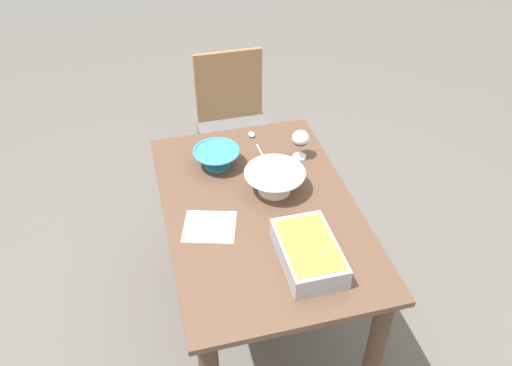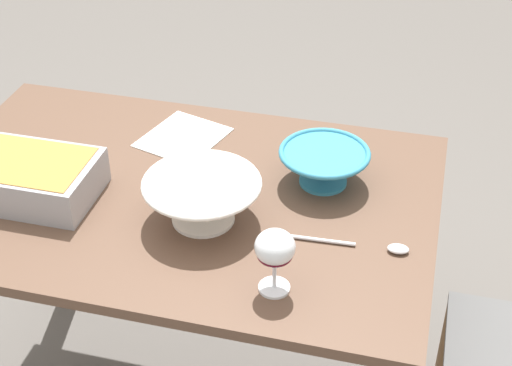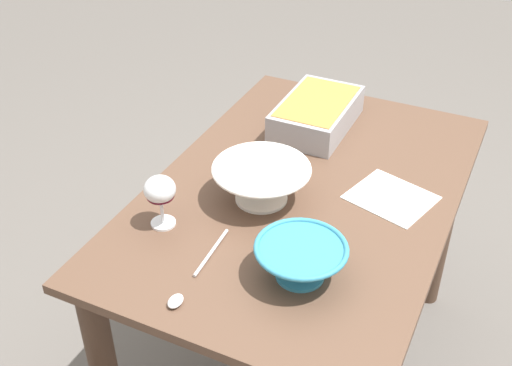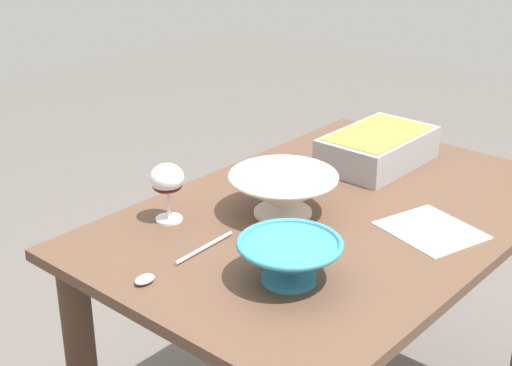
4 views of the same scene
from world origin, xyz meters
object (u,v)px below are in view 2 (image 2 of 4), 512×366
(wine_glass, at_px, (275,251))
(small_bowl, at_px, (324,165))
(serving_spoon, at_px, (366,245))
(dining_table, at_px, (180,242))
(napkin, at_px, (183,137))
(casserole_dish, at_px, (24,175))
(mixing_bowl, at_px, (202,198))

(wine_glass, height_order, small_bowl, wine_glass)
(serving_spoon, bearing_deg, dining_table, -11.81)
(napkin, bearing_deg, wine_glass, 125.97)
(wine_glass, relative_size, serving_spoon, 0.49)
(small_bowl, xyz_separation_m, napkin, (0.37, -0.10, -0.05))
(casserole_dish, distance_m, mixing_bowl, 0.41)
(casserole_dish, relative_size, small_bowl, 1.55)
(dining_table, height_order, serving_spoon, serving_spoon)
(dining_table, height_order, small_bowl, small_bowl)
(dining_table, distance_m, casserole_dish, 0.39)
(wine_glass, height_order, serving_spoon, wine_glass)
(dining_table, xyz_separation_m, wine_glass, (-0.29, 0.26, 0.24))
(wine_glass, height_order, napkin, wine_glass)
(wine_glass, xyz_separation_m, serving_spoon, (-0.15, -0.16, -0.09))
(casserole_dish, bearing_deg, wine_glass, 164.71)
(mixing_bowl, height_order, serving_spoon, mixing_bowl)
(wine_glass, relative_size, casserole_dish, 0.43)
(wine_glass, height_order, mixing_bowl, wine_glass)
(dining_table, distance_m, mixing_bowl, 0.24)
(wine_glass, xyz_separation_m, small_bowl, (-0.03, -0.37, -0.05))
(dining_table, relative_size, casserole_dish, 3.65)
(dining_table, height_order, mixing_bowl, mixing_bowl)
(dining_table, relative_size, small_bowl, 5.65)
(mixing_bowl, height_order, small_bowl, mixing_bowl)
(wine_glass, xyz_separation_m, casserole_dish, (0.60, -0.17, -0.05))
(serving_spoon, bearing_deg, wine_glass, 46.83)
(mixing_bowl, bearing_deg, casserole_dish, 1.01)
(casserole_dish, bearing_deg, serving_spoon, 179.90)
(dining_table, xyz_separation_m, small_bowl, (-0.31, -0.11, 0.20))
(napkin, bearing_deg, serving_spoon, 148.13)
(mixing_bowl, relative_size, napkin, 1.27)
(casserole_dish, bearing_deg, small_bowl, -162.03)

